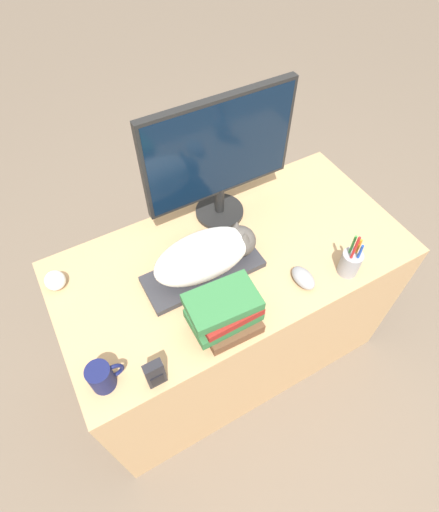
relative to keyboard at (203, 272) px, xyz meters
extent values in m
plane|color=#6B5B4C|center=(0.13, -0.31, -0.78)|extent=(12.00, 12.00, 0.00)
cube|color=tan|center=(0.13, 0.01, -0.40)|extent=(1.29, 0.65, 0.77)
cube|color=#2D2D33|center=(0.00, 0.00, 0.00)|extent=(0.42, 0.16, 0.02)
ellipsoid|color=white|center=(0.00, 0.00, 0.09)|extent=(0.34, 0.17, 0.15)
sphere|color=#4C4742|center=(0.15, 0.00, 0.08)|extent=(0.11, 0.11, 0.11)
cone|color=#4C4742|center=(0.15, -0.03, 0.13)|extent=(0.04, 0.04, 0.04)
cone|color=#4C4742|center=(0.15, 0.03, 0.13)|extent=(0.04, 0.04, 0.04)
cylinder|color=black|center=(0.19, 0.23, 0.00)|extent=(0.19, 0.19, 0.02)
cylinder|color=black|center=(0.19, 0.23, 0.06)|extent=(0.04, 0.04, 0.12)
cube|color=black|center=(0.19, 0.23, 0.30)|extent=(0.56, 0.03, 0.38)
cube|color=black|center=(0.19, 0.22, 0.30)|extent=(0.53, 0.01, 0.35)
ellipsoid|color=gray|center=(0.29, -0.20, 0.01)|extent=(0.06, 0.10, 0.04)
cylinder|color=#141947|center=(-0.43, -0.21, 0.04)|extent=(0.07, 0.07, 0.10)
torus|color=#141947|center=(-0.40, -0.21, 0.04)|extent=(0.07, 0.01, 0.07)
cylinder|color=#939399|center=(0.45, -0.24, 0.04)|extent=(0.07, 0.07, 0.09)
cylinder|color=orange|center=(0.46, -0.23, 0.09)|extent=(0.01, 0.01, 0.12)
cylinder|color=#338C38|center=(0.44, -0.22, 0.10)|extent=(0.01, 0.01, 0.14)
cylinder|color=#B21E1E|center=(0.43, -0.24, 0.11)|extent=(0.01, 0.01, 0.16)
cylinder|color=#1E47B2|center=(0.45, -0.25, 0.09)|extent=(0.01, 0.01, 0.12)
sphere|color=silver|center=(-0.46, 0.20, 0.02)|extent=(0.07, 0.07, 0.07)
cube|color=black|center=(-0.30, -0.27, 0.05)|extent=(0.06, 0.03, 0.12)
cube|color=black|center=(-0.30, -0.29, 0.03)|extent=(0.04, 0.00, 0.05)
cube|color=brown|center=(-0.02, -0.21, 0.01)|extent=(0.18, 0.17, 0.04)
cube|color=#2D6B38|center=(-0.04, -0.21, 0.05)|extent=(0.22, 0.13, 0.04)
cube|color=maroon|center=(-0.03, -0.21, 0.08)|extent=(0.19, 0.14, 0.03)
cube|color=#2D6B38|center=(-0.04, -0.20, 0.11)|extent=(0.22, 0.15, 0.04)
camera|label=1|loc=(-0.34, -0.73, 1.14)|focal=28.00mm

